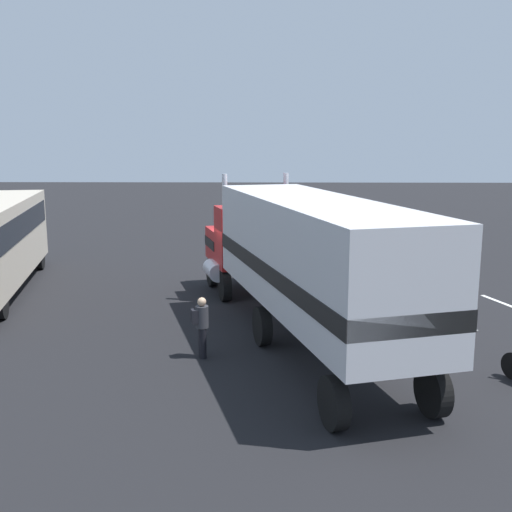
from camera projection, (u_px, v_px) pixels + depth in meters
name	position (u px, v px, depth m)	size (l,w,h in m)	color
ground_plane	(245.00, 295.00, 22.70)	(120.00, 120.00, 0.00)	black
lane_stripe_near	(344.00, 303.00, 21.57)	(4.40, 0.16, 0.01)	silver
lane_stripe_mid	(439.00, 311.00, 20.53)	(4.40, 0.16, 0.01)	silver
semi_truck	(299.00, 254.00, 17.09)	(14.28, 6.39, 4.50)	#B21919
person_bystander	(201.00, 325.00, 16.02)	(0.38, 0.48, 1.63)	black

